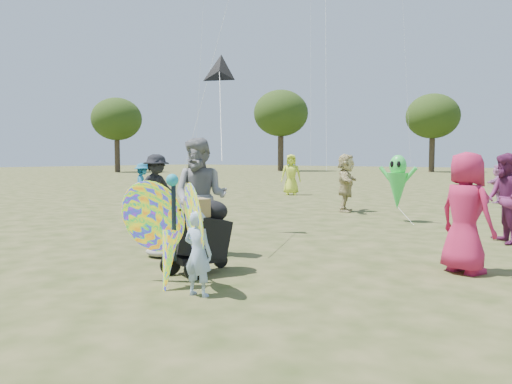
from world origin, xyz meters
The scene contains 15 objects.
ground centered at (0.00, 0.00, 0.00)m, with size 160.00×160.00×0.00m, color #51592B.
child_girl centered at (0.66, -0.76, 0.52)m, with size 0.38×0.25×1.04m, color #9DBADE.
adult_man centered at (-1.01, 1.02, 1.00)m, with size 0.97×0.76×2.00m, color gray.
grey_bag centered at (-1.51, 0.57, 0.09)m, with size 0.56×0.46×0.18m, color gray.
crowd_a centered at (2.87, 2.48, 0.88)m, with size 0.86×0.56×1.76m, color #B41C47.
crowd_b centered at (-4.84, 3.38, 0.88)m, with size 1.13×0.65×1.75m, color black.
crowd_d centered at (-2.33, 8.80, 0.89)m, with size 1.65×0.53×1.78m, color tan.
crowd_e centered at (2.78, 5.52, 0.88)m, with size 0.86×0.67×1.76m, color #6B2354.
crowd_g centered at (-7.47, 13.45, 0.91)m, with size 0.88×0.58×1.81m, color #D1E736.
crowd_i centered at (-8.73, 6.15, 0.74)m, with size 0.96×0.55×1.48m, color #1B6994.
crowd_j centered at (0.73, 14.81, 0.71)m, with size 1.31×0.42×1.42m, color #A75F97.
jogging_stroller centered at (-0.15, 0.15, 0.61)m, with size 0.76×1.14×1.09m.
butterfly_kite centered at (0.10, -0.68, 0.72)m, with size 1.74×0.75×1.67m.
delta_kite_rig centered at (-2.47, 3.14, 3.51)m, with size 2.33×2.37×2.33m.
alien_kite centered at (-0.14, 7.43, 0.97)m, with size 1.12×0.69×1.74m.
Camera 1 is at (4.84, -5.03, 1.68)m, focal length 35.00 mm.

